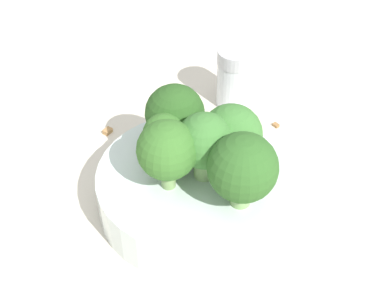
{
  "coord_description": "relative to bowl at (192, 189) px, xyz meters",
  "views": [
    {
      "loc": [
        -0.19,
        -0.26,
        0.36
      ],
      "look_at": [
        0.0,
        0.0,
        0.07
      ],
      "focal_mm": 50.0,
      "sensor_mm": 36.0,
      "label": 1
    }
  ],
  "objects": [
    {
      "name": "broccoli_floret_1",
      "position": [
        0.04,
        -0.01,
        0.05
      ],
      "size": [
        0.05,
        0.05,
        0.06
      ],
      "color": "#7A9E5B",
      "rests_on": "bowl"
    },
    {
      "name": "broccoli_floret_0",
      "position": [
        -0.02,
        0.0,
        0.06
      ],
      "size": [
        0.05,
        0.05,
        0.06
      ],
      "color": "#7A9E5B",
      "rests_on": "bowl"
    },
    {
      "name": "almond_crumb_1",
      "position": [
        0.14,
        0.04,
        -0.02
      ],
      "size": [
        0.01,
        0.01,
        0.01
      ],
      "primitive_type": "cube",
      "rotation": [
        0.0,
        0.0,
        4.77
      ],
      "color": "olive",
      "rests_on": "ground_plane"
    },
    {
      "name": "pepper_shaker",
      "position": [
        0.13,
        0.1,
        0.01
      ],
      "size": [
        0.04,
        0.04,
        0.07
      ],
      "color": "silver",
      "rests_on": "ground_plane"
    },
    {
      "name": "almond_crumb_0",
      "position": [
        0.12,
        0.08,
        -0.02
      ],
      "size": [
        0.01,
        0.01,
        0.01
      ],
      "primitive_type": "cube",
      "rotation": [
        0.0,
        0.0,
        1.44
      ],
      "color": "#AD7F4C",
      "rests_on": "ground_plane"
    },
    {
      "name": "broccoli_floret_3",
      "position": [
        -0.01,
        0.03,
        0.05
      ],
      "size": [
        0.04,
        0.04,
        0.05
      ],
      "color": "#7A9E5B",
      "rests_on": "bowl"
    },
    {
      "name": "broccoli_floret_4",
      "position": [
        0.01,
        -0.01,
        0.06
      ],
      "size": [
        0.05,
        0.05,
        0.06
      ],
      "color": "#8EB770",
      "rests_on": "bowl"
    },
    {
      "name": "broccoli_floret_2",
      "position": [
        0.01,
        0.04,
        0.05
      ],
      "size": [
        0.05,
        0.05,
        0.06
      ],
      "color": "#8EB770",
      "rests_on": "bowl"
    },
    {
      "name": "almond_crumb_3",
      "position": [
        -0.01,
        0.13,
        -0.02
      ],
      "size": [
        0.01,
        0.01,
        0.01
      ],
      "primitive_type": "cube",
      "rotation": [
        0.0,
        0.0,
        0.35
      ],
      "color": "#AD7F4C",
      "rests_on": "ground_plane"
    },
    {
      "name": "bowl",
      "position": [
        0.0,
        0.0,
        0.0
      ],
      "size": [
        0.17,
        0.17,
        0.04
      ],
      "primitive_type": "cylinder",
      "color": "silver",
      "rests_on": "ground_plane"
    },
    {
      "name": "broccoli_floret_5",
      "position": [
        0.01,
        -0.05,
        0.06
      ],
      "size": [
        0.06,
        0.06,
        0.07
      ],
      "color": "#84AD66",
      "rests_on": "bowl"
    },
    {
      "name": "ground_plane",
      "position": [
        0.0,
        0.0,
        -0.02
      ],
      "size": [
        3.0,
        3.0,
        0.0
      ],
      "primitive_type": "plane",
      "color": "beige"
    }
  ]
}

